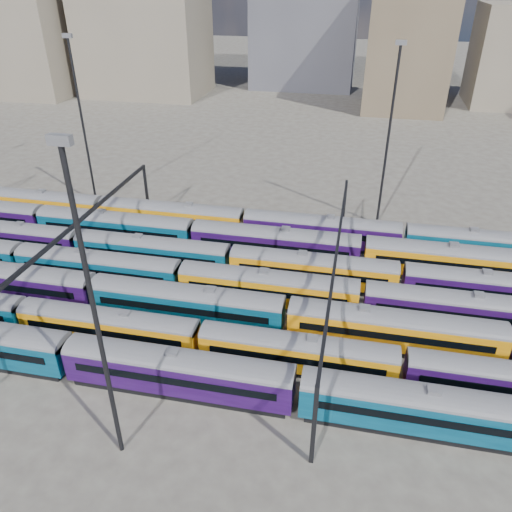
% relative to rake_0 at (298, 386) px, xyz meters
% --- Properties ---
extents(ground, '(500.00, 500.00, 0.00)m').
position_rel_rake_0_xyz_m(ground, '(-8.15, 15.00, -2.75)').
color(ground, '#48433C').
rests_on(ground, ground).
extents(rake_0, '(127.31, 3.10, 5.23)m').
position_rel_rake_0_xyz_m(rake_0, '(0.00, 0.00, 0.00)').
color(rake_0, black).
rests_on(rake_0, ground).
extents(rake_1, '(114.28, 2.79, 4.68)m').
position_rel_rake_0_xyz_m(rake_1, '(8.87, 5.00, -0.29)').
color(rake_1, black).
rests_on(rake_1, ground).
extents(rake_2, '(128.57, 3.13, 5.28)m').
position_rel_rake_0_xyz_m(rake_2, '(-24.05, 10.00, 0.03)').
color(rake_2, black).
rests_on(rake_2, ground).
extents(rake_3, '(123.73, 3.02, 5.08)m').
position_rel_rake_0_xyz_m(rake_3, '(4.98, 15.00, -0.08)').
color(rake_3, black).
rests_on(rake_3, ground).
extents(rake_4, '(101.44, 2.97, 5.00)m').
position_rel_rake_0_xyz_m(rake_4, '(-0.88, 20.00, -0.12)').
color(rake_4, black).
rests_on(rake_4, ground).
extents(rake_5, '(133.23, 3.25, 5.48)m').
position_rel_rake_0_xyz_m(rake_5, '(-17.49, 25.00, 0.13)').
color(rake_5, black).
rests_on(rake_5, ground).
extents(rake_6, '(150.92, 3.15, 5.31)m').
position_rel_rake_0_xyz_m(rake_6, '(-22.50, 30.00, 0.04)').
color(rake_6, black).
rests_on(rake_6, ground).
extents(gantry_1, '(0.35, 40.35, 8.03)m').
position_rel_rake_0_xyz_m(gantry_1, '(-28.15, 15.00, 4.04)').
color(gantry_1, black).
rests_on(gantry_1, ground).
extents(gantry_2, '(0.35, 40.35, 8.03)m').
position_rel_rake_0_xyz_m(gantry_2, '(1.85, 15.00, 4.04)').
color(gantry_2, black).
rests_on(gantry_2, ground).
extents(mast_1, '(1.40, 0.50, 25.60)m').
position_rel_rake_0_xyz_m(mast_1, '(-38.15, 37.00, 11.22)').
color(mast_1, black).
rests_on(mast_1, ground).
extents(mast_2, '(1.40, 0.50, 25.60)m').
position_rel_rake_0_xyz_m(mast_2, '(-13.15, -7.00, 11.22)').
color(mast_2, black).
rests_on(mast_2, ground).
extents(mast_3, '(1.40, 0.50, 25.60)m').
position_rel_rake_0_xyz_m(mast_3, '(6.85, 39.00, 11.22)').
color(mast_3, black).
rests_on(mast_3, ground).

